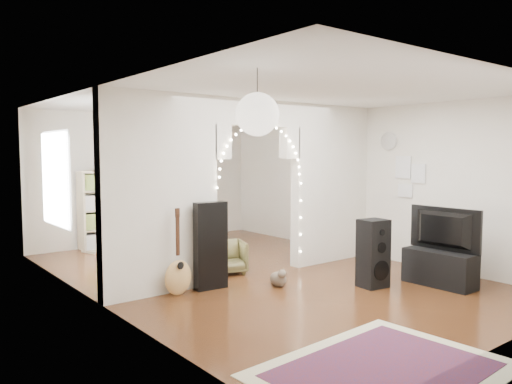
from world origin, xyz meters
TOP-DOWN VIEW (x-y plane):
  - floor at (0.00, 0.00)m, footprint 7.50×7.50m
  - ceiling at (0.00, 0.00)m, footprint 5.00×7.50m
  - wall_back at (0.00, 3.75)m, footprint 5.00×0.02m
  - wall_front at (0.00, -3.75)m, footprint 5.00×0.02m
  - wall_left at (-2.50, 0.00)m, footprint 0.02×7.50m
  - wall_right at (2.50, 0.00)m, footprint 0.02×7.50m
  - divider_wall at (0.00, 0.00)m, footprint 5.00×0.20m
  - fairy_lights at (0.00, -0.13)m, footprint 1.64×0.04m
  - window at (-2.47, 1.80)m, footprint 0.04×1.20m
  - wall_clock at (2.48, -0.60)m, footprint 0.03×0.31m
  - picture_frames at (2.48, -1.00)m, footprint 0.02×0.50m
  - paper_lantern at (-1.90, -2.40)m, footprint 0.40×0.40m
  - ceiling_fan at (0.00, 2.00)m, footprint 1.10×1.10m
  - area_rug at (-1.28, -3.40)m, footprint 2.24×1.73m
  - guitar_case at (-1.01, -0.25)m, footprint 0.48×0.19m
  - acoustic_guitar at (-1.53, -0.25)m, footprint 0.42×0.23m
  - tabby_cat at (-0.20, -0.76)m, footprint 0.26×0.44m
  - floor_speaker at (0.84, -1.59)m, footprint 0.41×0.37m
  - media_console at (1.64, -2.14)m, footprint 0.41×1.01m
  - tv at (1.64, -2.14)m, footprint 0.16×1.08m
  - bookcase at (-0.77, 3.50)m, footprint 1.56×0.86m
  - dining_table at (-0.43, 2.30)m, footprint 1.34×1.03m
  - flower_vase at (-0.43, 2.30)m, footprint 0.22×0.22m
  - dining_chair_left at (-0.21, 1.95)m, footprint 0.51×0.52m
  - dining_chair_right at (-0.31, 0.35)m, footprint 0.71×0.72m

SIDE VIEW (x-z plane):
  - floor at x=0.00m, z-range 0.00..0.00m
  - area_rug at x=-1.28m, z-range 0.00..0.02m
  - tabby_cat at x=-0.20m, z-range -0.03..0.26m
  - dining_chair_left at x=-0.21m, z-range 0.00..0.43m
  - media_console at x=1.64m, z-range 0.00..0.50m
  - dining_chair_right at x=-0.31m, z-range 0.00..0.51m
  - acoustic_guitar at x=-1.53m, z-range -0.06..0.93m
  - floor_speaker at x=0.84m, z-range 0.00..0.96m
  - guitar_case at x=-1.01m, z-range 0.00..1.22m
  - dining_table at x=-0.43m, z-range 0.30..1.06m
  - bookcase at x=-0.77m, z-range 0.00..1.55m
  - tv at x=1.64m, z-range 0.50..1.12m
  - flower_vase at x=-0.43m, z-range 0.76..0.95m
  - wall_back at x=0.00m, z-range 0.00..2.70m
  - wall_front at x=0.00m, z-range 0.00..2.70m
  - wall_left at x=-2.50m, z-range 0.00..2.70m
  - wall_right at x=2.50m, z-range 0.00..2.70m
  - divider_wall at x=0.00m, z-range 0.07..2.77m
  - window at x=-2.47m, z-range 0.80..2.20m
  - picture_frames at x=2.48m, z-range 1.15..1.85m
  - fairy_lights at x=0.00m, z-range 0.75..2.35m
  - wall_clock at x=2.48m, z-range 1.95..2.25m
  - paper_lantern at x=-1.90m, z-range 2.05..2.45m
  - ceiling_fan at x=0.00m, z-range 2.25..2.55m
  - ceiling at x=0.00m, z-range 2.69..2.71m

